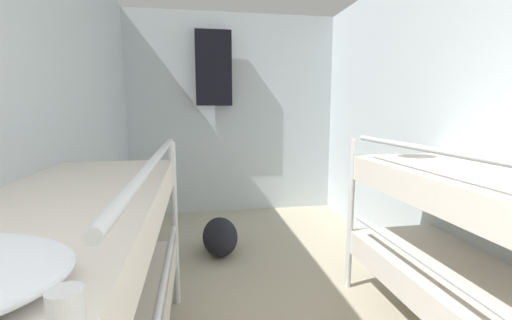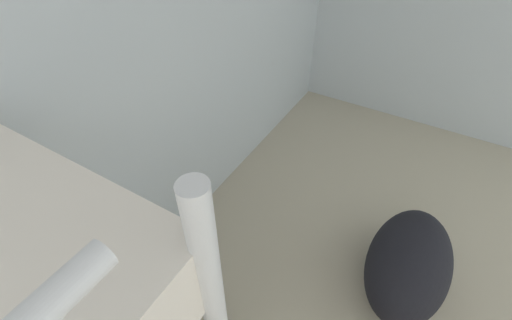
{
  "view_description": "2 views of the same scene",
  "coord_description": "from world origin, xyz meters",
  "px_view_note": "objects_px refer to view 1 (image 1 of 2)",
  "views": [
    {
      "loc": [
        -0.48,
        0.15,
        1.36
      ],
      "look_at": [
        0.04,
        3.12,
        0.9
      ],
      "focal_mm": 24.0,
      "sensor_mm": 36.0,
      "label": 1
    },
    {
      "loc": [
        -0.43,
        2.25,
        1.43
      ],
      "look_at": [
        -0.79,
        2.86,
        0.8
      ],
      "focal_mm": 24.0,
      "sensor_mm": 36.0,
      "label": 2
    }
  ],
  "objects_px": {
    "bunk_stack_left_near": "(67,295)",
    "hanging_coat": "(214,68)",
    "duffel_bag": "(220,236)",
    "bunk_stack_right_near": "(510,257)"
  },
  "relations": [
    {
      "from": "bunk_stack_left_near",
      "to": "hanging_coat",
      "type": "height_order",
      "value": "hanging_coat"
    },
    {
      "from": "bunk_stack_left_near",
      "to": "duffel_bag",
      "type": "distance_m",
      "value": 1.98
    },
    {
      "from": "bunk_stack_right_near",
      "to": "duffel_bag",
      "type": "relative_size",
      "value": 3.43
    },
    {
      "from": "bunk_stack_left_near",
      "to": "hanging_coat",
      "type": "xyz_separation_m",
      "value": [
        0.72,
        3.02,
        1.18
      ]
    },
    {
      "from": "bunk_stack_left_near",
      "to": "duffel_bag",
      "type": "relative_size",
      "value": 3.43
    },
    {
      "from": "bunk_stack_left_near",
      "to": "bunk_stack_right_near",
      "type": "relative_size",
      "value": 1.0
    },
    {
      "from": "bunk_stack_left_near",
      "to": "bunk_stack_right_near",
      "type": "height_order",
      "value": "same"
    },
    {
      "from": "bunk_stack_right_near",
      "to": "bunk_stack_left_near",
      "type": "bearing_deg",
      "value": 180.0
    },
    {
      "from": "bunk_stack_left_near",
      "to": "hanging_coat",
      "type": "distance_m",
      "value": 3.33
    },
    {
      "from": "hanging_coat",
      "to": "bunk_stack_left_near",
      "type": "bearing_deg",
      "value": -103.46
    }
  ]
}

